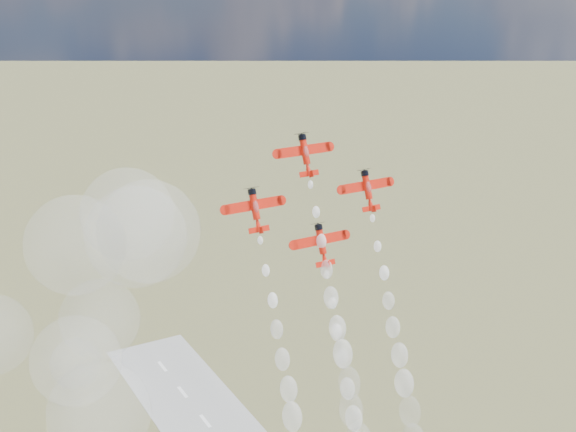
# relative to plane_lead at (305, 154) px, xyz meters

# --- Properties ---
(plane_lead) EXTENTS (12.72, 5.81, 8.66)m
(plane_lead) POSITION_rel_plane_lead_xyz_m (0.00, 0.00, 0.00)
(plane_lead) COLOR red
(plane_lead) RESTS_ON ground
(plane_left) EXTENTS (12.72, 5.81, 8.66)m
(plane_left) POSITION_rel_plane_lead_xyz_m (-13.59, -3.53, -8.83)
(plane_left) COLOR red
(plane_left) RESTS_ON ground
(plane_right) EXTENTS (12.72, 5.81, 8.66)m
(plane_right) POSITION_rel_plane_lead_xyz_m (13.59, -3.53, -8.83)
(plane_right) COLOR red
(plane_right) RESTS_ON ground
(plane_slot) EXTENTS (12.72, 5.81, 8.66)m
(plane_slot) POSITION_rel_plane_lead_xyz_m (0.00, -7.06, -17.67)
(plane_slot) COLOR red
(plane_slot) RESTS_ON ground
(smoke_trail_lead) EXTENTS (5.47, 23.14, 54.18)m
(smoke_trail_lead) POSITION_rel_plane_lead_xyz_m (0.25, -18.30, -46.01)
(smoke_trail_lead) COLOR white
(smoke_trail_lead) RESTS_ON plane_lead
(smoke_trail_right) EXTENTS (5.45, 23.68, 54.33)m
(smoke_trail_right) POSITION_rel_plane_lead_xyz_m (13.71, -22.12, -55.10)
(smoke_trail_right) COLOR white
(smoke_trail_right) RESTS_ON plane_right
(drifted_smoke_cloud) EXTENTS (63.86, 35.25, 57.10)m
(drifted_smoke_cloud) POSITION_rel_plane_lead_xyz_m (-44.72, 3.96, -22.95)
(drifted_smoke_cloud) COLOR white
(drifted_smoke_cloud) RESTS_ON ground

